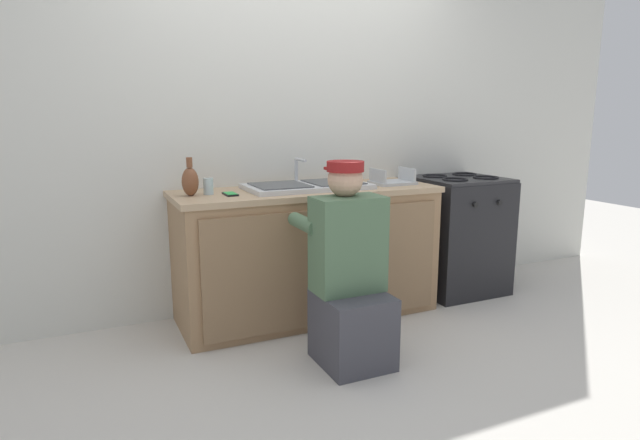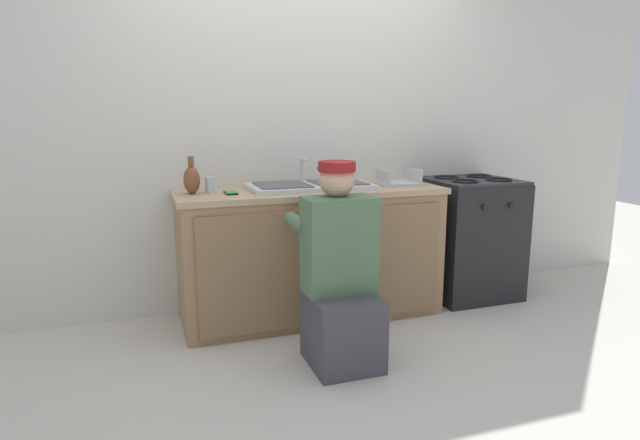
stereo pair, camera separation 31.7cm
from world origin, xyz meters
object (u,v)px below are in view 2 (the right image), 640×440
object	(u,v)px
vase_decorative	(192,179)
dish_rack_tray	(399,182)
stove_range	(469,237)
sink_double_basin	(310,186)
water_glass	(210,185)
cell_phone	(231,193)
plumber_person	(340,282)

from	to	relation	value
vase_decorative	dish_rack_tray	bearing A→B (deg)	-1.95
stove_range	vase_decorative	bearing A→B (deg)	179.82
sink_double_basin	water_glass	bearing A→B (deg)	178.64
stove_range	cell_phone	world-z (taller)	stove_range
sink_double_basin	stove_range	size ratio (longest dim) A/B	0.90
sink_double_basin	water_glass	xyz separation A→B (m)	(-0.65, 0.02, 0.03)
cell_phone	vase_decorative	size ratio (longest dim) A/B	0.61
water_glass	vase_decorative	distance (m)	0.12
cell_phone	plumber_person	bearing A→B (deg)	-55.64
stove_range	plumber_person	world-z (taller)	plumber_person
cell_phone	dish_rack_tray	bearing A→B (deg)	0.91
stove_range	vase_decorative	xyz separation A→B (m)	(-2.01, 0.01, 0.52)
plumber_person	stove_range	bearing A→B (deg)	29.13
sink_double_basin	water_glass	distance (m)	0.65
sink_double_basin	plumber_person	bearing A→B (deg)	-95.45
stove_range	dish_rack_tray	xyz separation A→B (m)	(-0.62, -0.04, 0.45)
stove_range	plumber_person	xyz separation A→B (m)	(-1.32, -0.74, 0.02)
water_glass	cell_phone	bearing A→B (deg)	-34.04
plumber_person	vase_decorative	size ratio (longest dim) A/B	4.80
sink_double_basin	plumber_person	xyz separation A→B (m)	(-0.07, -0.74, -0.43)
dish_rack_tray	vase_decorative	size ratio (longest dim) A/B	1.22
stove_range	vase_decorative	size ratio (longest dim) A/B	3.88
sink_double_basin	stove_range	bearing A→B (deg)	-0.10
stove_range	cell_phone	bearing A→B (deg)	-178.09
plumber_person	vase_decorative	distance (m)	1.13
stove_range	vase_decorative	distance (m)	2.07
stove_range	cell_phone	size ratio (longest dim) A/B	6.38
stove_range	vase_decorative	world-z (taller)	vase_decorative
dish_rack_tray	water_glass	world-z (taller)	dish_rack_tray
sink_double_basin	cell_phone	size ratio (longest dim) A/B	5.71
plumber_person	cell_phone	world-z (taller)	plumber_person
vase_decorative	cell_phone	bearing A→B (deg)	-16.36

